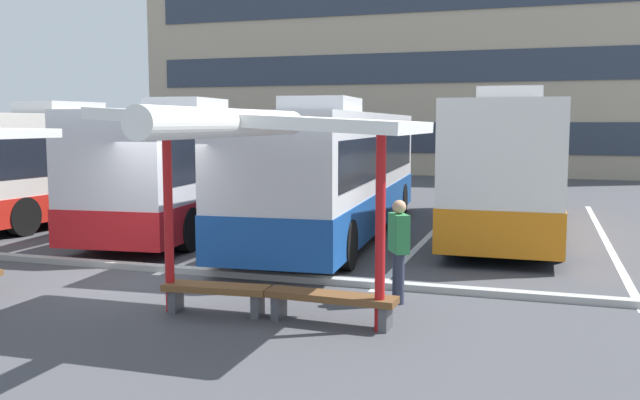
% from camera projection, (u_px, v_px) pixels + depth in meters
% --- Properties ---
extents(ground_plane, '(160.00, 160.00, 0.00)m').
position_uv_depth(ground_plane, '(149.00, 278.00, 12.79)').
color(ground_plane, '#47474C').
extents(terminal_building, '(32.71, 15.98, 21.68)m').
position_uv_depth(terminal_building, '(435.00, 20.00, 44.29)').
color(terminal_building, tan).
rests_on(terminal_building, ground).
extents(coach_bus_0, '(3.48, 11.65, 3.49)m').
position_uv_depth(coach_bus_0, '(96.00, 163.00, 21.54)').
color(coach_bus_0, silver).
rests_on(coach_bus_0, ground).
extents(coach_bus_1, '(3.56, 11.76, 3.52)m').
position_uv_depth(coach_bus_1, '(209.00, 167.00, 19.50)').
color(coach_bus_1, silver).
rests_on(coach_bus_1, ground).
extents(coach_bus_2, '(3.29, 11.51, 3.47)m').
position_uv_depth(coach_bus_2, '(335.00, 174.00, 17.47)').
color(coach_bus_2, silver).
rests_on(coach_bus_2, ground).
extents(coach_bus_3, '(2.58, 10.57, 3.72)m').
position_uv_depth(coach_bus_3, '(511.00, 167.00, 18.08)').
color(coach_bus_3, silver).
rests_on(coach_bus_3, ground).
extents(lane_stripe_0, '(0.16, 14.00, 0.01)m').
position_uv_depth(lane_stripe_0, '(42.00, 212.00, 22.22)').
color(lane_stripe_0, white).
rests_on(lane_stripe_0, ground).
extents(lane_stripe_1, '(0.16, 14.00, 0.01)m').
position_uv_depth(lane_stripe_1, '(156.00, 217.00, 20.92)').
color(lane_stripe_1, white).
rests_on(lane_stripe_1, ground).
extents(lane_stripe_2, '(0.16, 14.00, 0.01)m').
position_uv_depth(lane_stripe_2, '(286.00, 224.00, 19.62)').
color(lane_stripe_2, white).
rests_on(lane_stripe_2, ground).
extents(lane_stripe_3, '(0.16, 14.00, 0.01)m').
position_uv_depth(lane_stripe_3, '(434.00, 231.00, 18.32)').
color(lane_stripe_3, white).
rests_on(lane_stripe_3, ground).
extents(lane_stripe_4, '(0.16, 14.00, 0.01)m').
position_uv_depth(lane_stripe_4, '(605.00, 239.00, 17.02)').
color(lane_stripe_4, white).
rests_on(lane_stripe_4, ground).
extents(waiting_shelter_1, '(4.29, 4.64, 3.09)m').
position_uv_depth(waiting_shelter_1, '(261.00, 126.00, 9.46)').
color(waiting_shelter_1, red).
rests_on(waiting_shelter_1, ground).
extents(bench_2, '(1.65, 0.56, 0.45)m').
position_uv_depth(bench_2, '(216.00, 292.00, 10.33)').
color(bench_2, brown).
rests_on(bench_2, ground).
extents(bench_3, '(1.95, 0.52, 0.45)m').
position_uv_depth(bench_3, '(331.00, 301.00, 9.81)').
color(bench_3, brown).
rests_on(bench_3, ground).
extents(platform_kerb, '(44.00, 0.24, 0.12)m').
position_uv_depth(platform_kerb, '(164.00, 268.00, 13.31)').
color(platform_kerb, '#ADADA8').
rests_on(platform_kerb, ground).
extents(waiting_passenger_0, '(0.43, 0.53, 1.66)m').
position_uv_depth(waiting_passenger_0, '(399.00, 244.00, 10.91)').
color(waiting_passenger_0, '#33384C').
rests_on(waiting_passenger_0, ground).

